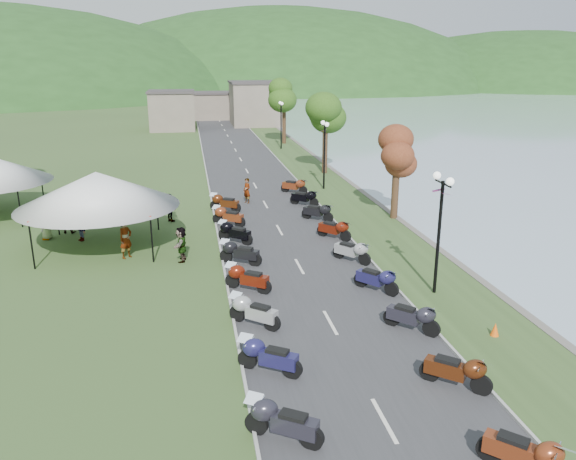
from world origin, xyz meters
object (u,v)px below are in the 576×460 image
pedestrian_b (68,233)px  pedestrian_c (81,241)px  pedestrian_a (127,258)px  vendor_tent_main (99,210)px

pedestrian_b → pedestrian_c: size_ratio=1.14×
pedestrian_a → pedestrian_b: (-3.71, 4.92, 0.00)m
pedestrian_b → pedestrian_c: (0.98, -1.70, 0.00)m
vendor_tent_main → pedestrian_b: 4.31m
vendor_tent_main → pedestrian_c: size_ratio=3.25×
vendor_tent_main → pedestrian_c: (-1.33, 1.35, -2.00)m
vendor_tent_main → pedestrian_b: vendor_tent_main is taller
pedestrian_c → pedestrian_b: bearing=171.3°
pedestrian_a → vendor_tent_main: bearing=82.6°
pedestrian_a → pedestrian_c: size_ratio=1.15×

